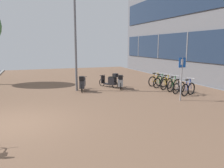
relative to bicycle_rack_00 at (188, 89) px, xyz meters
name	(u,v)px	position (x,y,z in m)	size (l,w,h in m)	color
ground	(56,120)	(-7.60, -1.96, -0.38)	(21.00, 40.00, 0.13)	black
bicycle_rack_00	(188,89)	(0.00, 0.00, 0.00)	(1.32, 0.57, 1.01)	black
bicycle_rack_01	(179,88)	(-0.13, 0.67, -0.02)	(1.23, 0.60, 0.94)	black
bicycle_rack_02	(173,85)	(-0.06, 1.34, 0.00)	(1.33, 0.66, 1.01)	black
bicycle_rack_03	(167,84)	(-0.13, 2.02, 0.00)	(1.28, 0.62, 1.01)	black
bicycle_rack_04	(160,82)	(-0.18, 2.69, 0.00)	(1.37, 0.52, 1.00)	black
bicycle_rack_05	(156,81)	(-0.15, 3.36, 0.00)	(1.37, 0.49, 1.00)	black
scooter_near	(82,84)	(-5.46, 3.19, 0.11)	(0.76, 1.71, 1.02)	black
scooter_mid	(120,82)	(-2.95, 3.09, 0.09)	(0.83, 1.58, 0.99)	black
scooter_far	(111,81)	(-3.39, 3.78, 0.10)	(1.00, 1.56, 1.02)	black
parking_sign	(182,74)	(-1.21, -0.96, 1.03)	(0.40, 0.07, 2.22)	gray
lamp_post	(75,31)	(-5.76, 3.48, 3.32)	(0.20, 0.52, 6.70)	slate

